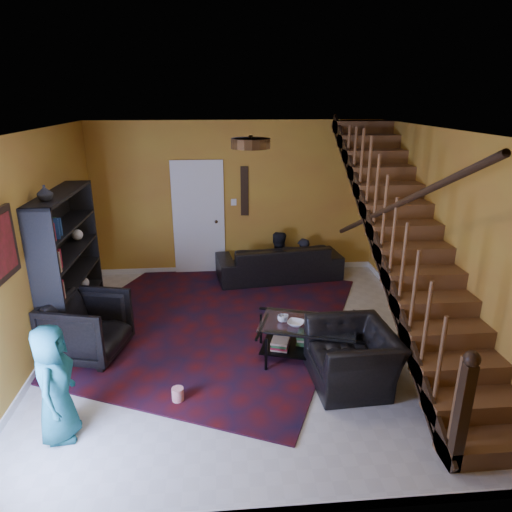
% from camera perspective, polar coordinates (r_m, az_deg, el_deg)
% --- Properties ---
extents(floor, '(5.50, 5.50, 0.00)m').
position_cam_1_polar(floor, '(6.36, -1.13, -10.76)').
color(floor, beige).
rests_on(floor, ground).
extents(room, '(5.50, 5.50, 5.50)m').
position_cam_1_polar(room, '(7.57, -11.99, -5.59)').
color(room, gold).
rests_on(room, ground).
extents(staircase, '(0.95, 5.02, 3.18)m').
position_cam_1_polar(staircase, '(6.28, 18.50, 1.77)').
color(staircase, brown).
rests_on(staircase, floor).
extents(bookshelf, '(0.35, 1.80, 2.00)m').
position_cam_1_polar(bookshelf, '(6.80, -22.23, -1.24)').
color(bookshelf, black).
rests_on(bookshelf, floor).
extents(door, '(0.82, 0.05, 2.05)m').
position_cam_1_polar(door, '(8.50, -7.16, 4.46)').
color(door, silver).
rests_on(door, floor).
extents(wall_hanging, '(0.14, 0.03, 0.90)m').
position_cam_1_polar(wall_hanging, '(8.39, -1.45, 8.10)').
color(wall_hanging, black).
rests_on(wall_hanging, room).
extents(ceiling_fixture, '(0.40, 0.40, 0.10)m').
position_cam_1_polar(ceiling_fixture, '(4.72, -0.67, 13.90)').
color(ceiling_fixture, '#3F2814').
rests_on(ceiling_fixture, room).
extents(rug, '(5.22, 5.50, 0.02)m').
position_cam_1_polar(rug, '(6.98, -6.13, -7.83)').
color(rug, '#410B0D').
rests_on(rug, floor).
extents(sofa, '(2.32, 1.14, 0.65)m').
position_cam_1_polar(sofa, '(8.37, 2.85, -0.67)').
color(sofa, black).
rests_on(sofa, floor).
extents(armchair_left, '(1.09, 1.07, 0.82)m').
position_cam_1_polar(armchair_left, '(6.25, -20.36, -8.32)').
color(armchair_left, black).
rests_on(armchair_left, floor).
extents(armchair_right, '(0.97, 1.09, 0.67)m').
position_cam_1_polar(armchair_right, '(5.53, 11.91, -12.18)').
color(armchair_right, black).
rests_on(armchair_right, floor).
extents(person_adult_a, '(0.47, 0.34, 1.19)m').
position_cam_1_polar(person_adult_a, '(8.55, 5.77, -1.60)').
color(person_adult_a, black).
rests_on(person_adult_a, sofa).
extents(person_adult_b, '(0.65, 0.51, 1.32)m').
position_cam_1_polar(person_adult_b, '(8.45, 2.66, -1.28)').
color(person_adult_b, black).
rests_on(person_adult_b, sofa).
extents(person_child, '(0.41, 0.61, 1.21)m').
position_cam_1_polar(person_child, '(4.90, -23.91, -14.36)').
color(person_child, '#1B5A6A').
rests_on(person_child, armchair_left).
extents(coffee_table, '(1.36, 1.04, 0.46)m').
position_cam_1_polar(coffee_table, '(5.99, 6.47, -10.00)').
color(coffee_table, black).
rests_on(coffee_table, floor).
extents(cup_a, '(0.12, 0.12, 0.09)m').
position_cam_1_polar(cup_a, '(5.89, 3.25, -7.80)').
color(cup_a, '#999999').
rests_on(cup_a, coffee_table).
extents(cup_b, '(0.11, 0.11, 0.09)m').
position_cam_1_polar(cup_b, '(5.90, 3.61, -7.77)').
color(cup_b, '#999999').
rests_on(cup_b, coffee_table).
extents(bowl, '(0.27, 0.27, 0.05)m').
position_cam_1_polar(bowl, '(5.83, 4.98, -8.37)').
color(bowl, '#999999').
rests_on(bowl, coffee_table).
extents(vase, '(0.18, 0.18, 0.19)m').
position_cam_1_polar(vase, '(6.05, -24.90, 7.16)').
color(vase, '#999999').
rests_on(vase, bookshelf).
extents(popcorn_bucket, '(0.16, 0.16, 0.15)m').
position_cam_1_polar(popcorn_bucket, '(5.30, -9.75, -16.66)').
color(popcorn_bucket, red).
rests_on(popcorn_bucket, rug).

